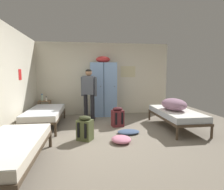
{
  "coord_description": "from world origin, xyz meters",
  "views": [
    {
      "loc": [
        -0.62,
        -4.28,
        1.47
      ],
      "look_at": [
        0.0,
        0.25,
        0.95
      ],
      "focal_mm": 29.89,
      "sensor_mm": 36.0,
      "label": 1
    }
  ],
  "objects_px": {
    "water_bottle": "(42,98)",
    "clothes_pile_denim": "(129,132)",
    "lotion_bottle": "(46,99)",
    "bed_left_rear": "(45,113)",
    "bedding_heap": "(174,104)",
    "bed_left_front": "(9,148)",
    "locker_bank": "(103,88)",
    "backpack_maroon": "(117,117)",
    "shelf_unit": "(45,107)",
    "bed_right": "(176,114)",
    "person_traveler": "(89,90)",
    "backpack_olive": "(85,128)",
    "clothes_pile_pink": "(121,139)"
  },
  "relations": [
    {
      "from": "water_bottle",
      "to": "clothes_pile_denim",
      "type": "distance_m",
      "value": 3.33
    },
    {
      "from": "lotion_bottle",
      "to": "bed_left_rear",
      "type": "bearing_deg",
      "value": -80.79
    },
    {
      "from": "bedding_heap",
      "to": "water_bottle",
      "type": "xyz_separation_m",
      "value": [
        -3.84,
        1.76,
        0.03
      ]
    },
    {
      "from": "bed_left_front",
      "to": "locker_bank",
      "type": "bearing_deg",
      "value": 64.42
    },
    {
      "from": "bedding_heap",
      "to": "backpack_maroon",
      "type": "distance_m",
      "value": 1.58
    },
    {
      "from": "bed_left_rear",
      "to": "shelf_unit",
      "type": "bearing_deg",
      "value": 102.26
    },
    {
      "from": "bed_right",
      "to": "clothes_pile_denim",
      "type": "relative_size",
      "value": 3.48
    },
    {
      "from": "bedding_heap",
      "to": "person_traveler",
      "type": "height_order",
      "value": "person_traveler"
    },
    {
      "from": "bed_left_front",
      "to": "backpack_olive",
      "type": "relative_size",
      "value": 3.45
    },
    {
      "from": "shelf_unit",
      "to": "lotion_bottle",
      "type": "distance_m",
      "value": 0.3
    },
    {
      "from": "person_traveler",
      "to": "clothes_pile_pink",
      "type": "relative_size",
      "value": 3.42
    },
    {
      "from": "person_traveler",
      "to": "clothes_pile_denim",
      "type": "xyz_separation_m",
      "value": [
        0.94,
        -1.4,
        -0.93
      ]
    },
    {
      "from": "backpack_olive",
      "to": "shelf_unit",
      "type": "bearing_deg",
      "value": 119.79
    },
    {
      "from": "shelf_unit",
      "to": "bed_left_front",
      "type": "xyz_separation_m",
      "value": [
        0.25,
        -3.63,
        0.04
      ]
    },
    {
      "from": "bed_left_front",
      "to": "backpack_olive",
      "type": "height_order",
      "value": "backpack_olive"
    },
    {
      "from": "backpack_olive",
      "to": "clothes_pile_pink",
      "type": "height_order",
      "value": "backpack_olive"
    },
    {
      "from": "bed_left_rear",
      "to": "backpack_maroon",
      "type": "relative_size",
      "value": 3.45
    },
    {
      "from": "shelf_unit",
      "to": "bedding_heap",
      "type": "distance_m",
      "value": 4.15
    },
    {
      "from": "shelf_unit",
      "to": "backpack_maroon",
      "type": "xyz_separation_m",
      "value": [
        2.26,
        -1.41,
        -0.09
      ]
    },
    {
      "from": "backpack_maroon",
      "to": "bed_right",
      "type": "bearing_deg",
      "value": -12.68
    },
    {
      "from": "clothes_pile_denim",
      "to": "backpack_olive",
      "type": "bearing_deg",
      "value": -163.91
    },
    {
      "from": "shelf_unit",
      "to": "lotion_bottle",
      "type": "bearing_deg",
      "value": -29.74
    },
    {
      "from": "bed_left_rear",
      "to": "water_bottle",
      "type": "relative_size",
      "value": 8.12
    },
    {
      "from": "bed_left_rear",
      "to": "backpack_maroon",
      "type": "distance_m",
      "value": 2.03
    },
    {
      "from": "backpack_maroon",
      "to": "clothes_pile_pink",
      "type": "height_order",
      "value": "backpack_maroon"
    },
    {
      "from": "lotion_bottle",
      "to": "backpack_maroon",
      "type": "xyz_separation_m",
      "value": [
        2.19,
        -1.37,
        -0.38
      ]
    },
    {
      "from": "bed_left_rear",
      "to": "person_traveler",
      "type": "distance_m",
      "value": 1.44
    },
    {
      "from": "locker_bank",
      "to": "clothes_pile_denim",
      "type": "bearing_deg",
      "value": -78.22
    },
    {
      "from": "shelf_unit",
      "to": "bed_left_rear",
      "type": "relative_size",
      "value": 0.3
    },
    {
      "from": "water_bottle",
      "to": "clothes_pile_pink",
      "type": "bearing_deg",
      "value": -50.23
    },
    {
      "from": "shelf_unit",
      "to": "clothes_pile_pink",
      "type": "distance_m",
      "value": 3.41
    },
    {
      "from": "locker_bank",
      "to": "bed_right",
      "type": "bearing_deg",
      "value": -44.13
    },
    {
      "from": "shelf_unit",
      "to": "bed_left_front",
      "type": "relative_size",
      "value": 0.3
    },
    {
      "from": "locker_bank",
      "to": "bed_left_rear",
      "type": "xyz_separation_m",
      "value": [
        -1.74,
        -1.16,
        -0.59
      ]
    },
    {
      "from": "bed_right",
      "to": "bedding_heap",
      "type": "distance_m",
      "value": 0.27
    },
    {
      "from": "bed_right",
      "to": "backpack_olive",
      "type": "bearing_deg",
      "value": -165.6
    },
    {
      "from": "clothes_pile_denim",
      "to": "clothes_pile_pink",
      "type": "relative_size",
      "value": 1.16
    },
    {
      "from": "lotion_bottle",
      "to": "bed_left_front",
      "type": "bearing_deg",
      "value": -87.13
    },
    {
      "from": "locker_bank",
      "to": "clothes_pile_pink",
      "type": "height_order",
      "value": "locker_bank"
    },
    {
      "from": "bed_right",
      "to": "bed_left_rear",
      "type": "distance_m",
      "value": 3.62
    },
    {
      "from": "bed_left_front",
      "to": "clothes_pile_pink",
      "type": "xyz_separation_m",
      "value": [
        1.89,
        0.98,
        -0.32
      ]
    },
    {
      "from": "clothes_pile_denim",
      "to": "water_bottle",
      "type": "bearing_deg",
      "value": 139.96
    },
    {
      "from": "backpack_olive",
      "to": "clothes_pile_pink",
      "type": "relative_size",
      "value": 1.17
    },
    {
      "from": "bed_left_front",
      "to": "clothes_pile_denim",
      "type": "height_order",
      "value": "bed_left_front"
    },
    {
      "from": "lotion_bottle",
      "to": "clothes_pile_pink",
      "type": "distance_m",
      "value": 3.37
    },
    {
      "from": "backpack_maroon",
      "to": "clothes_pile_denim",
      "type": "bearing_deg",
      "value": -76.19
    },
    {
      "from": "bed_right",
      "to": "backpack_olive",
      "type": "distance_m",
      "value": 2.53
    },
    {
      "from": "bed_right",
      "to": "backpack_maroon",
      "type": "bearing_deg",
      "value": 167.32
    },
    {
      "from": "person_traveler",
      "to": "water_bottle",
      "type": "distance_m",
      "value": 1.74
    },
    {
      "from": "bed_right",
      "to": "person_traveler",
      "type": "bearing_deg",
      "value": 155.28
    }
  ]
}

